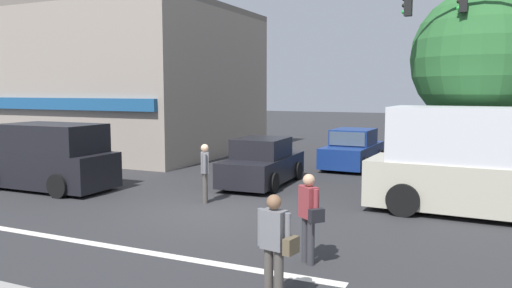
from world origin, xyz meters
The scene contains 13 objects.
ground_plane centered at (0.00, 0.00, 0.00)m, with size 120.00×120.00×0.00m, color #2B2B2D.
lane_marking_stripe centered at (0.00, -3.50, 0.00)m, with size 9.00×0.24×0.01m, color silver.
building_left_block centered at (-10.73, 9.62, 3.60)m, with size 11.92×10.13×7.21m.
street_tree centered at (6.28, 5.31, 4.10)m, with size 4.20×4.20×6.21m.
utility_pole_near_left centered at (-8.67, 5.19, 4.20)m, with size 1.40×0.22×8.10m.
traffic_light_mast centered at (6.48, 3.46, 4.18)m, with size 4.89×0.33×6.20m.
sedan_crossing_center centered at (-0.34, 3.99, 0.71)m, with size 2.03×4.18×1.58m.
box_truck_crossing_rightbound centered at (6.21, 2.45, 1.25)m, with size 5.68×2.42×2.75m.
van_approaching_near centered at (-6.28, 0.39, 1.01)m, with size 4.62×2.07×2.11m.
sedan_waiting_far centered at (1.53, 9.00, 0.71)m, with size 1.97×4.14×1.58m.
pedestrian_foreground_with_bag centered at (3.72, -4.69, 0.95)m, with size 0.67×0.39×1.67m.
pedestrian_mid_crossing centered at (3.60, -2.79, 0.95)m, with size 0.59×0.57×1.67m.
pedestrian_far_side centered at (-0.69, 0.78, 0.95)m, with size 0.37×0.51×1.67m.
Camera 1 is at (6.42, -11.25, 3.18)m, focal length 35.00 mm.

